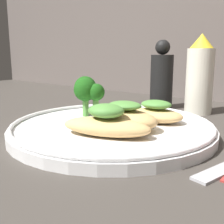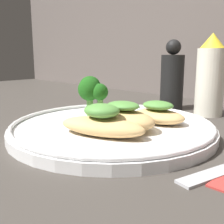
{
  "view_description": "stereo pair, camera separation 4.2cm",
  "coord_description": "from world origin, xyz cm",
  "px_view_note": "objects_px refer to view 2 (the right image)",
  "views": [
    {
      "loc": [
        25.79,
        -31.55,
        12.06
      ],
      "look_at": [
        0.0,
        0.0,
        3.4
      ],
      "focal_mm": 45.0,
      "sensor_mm": 36.0,
      "label": 1
    },
    {
      "loc": [
        28.87,
        -28.75,
        12.06
      ],
      "look_at": [
        0.0,
        0.0,
        3.4
      ],
      "focal_mm": 45.0,
      "sensor_mm": 36.0,
      "label": 2
    }
  ],
  "objects_px": {
    "sauce_bottle": "(210,77)",
    "pepper_grinder": "(172,79)",
    "broccoli_bunch": "(92,90)",
    "plate": "(112,128)"
  },
  "relations": [
    {
      "from": "sauce_bottle",
      "to": "pepper_grinder",
      "type": "bearing_deg",
      "value": -180.0
    },
    {
      "from": "pepper_grinder",
      "to": "broccoli_bunch",
      "type": "bearing_deg",
      "value": -98.04
    },
    {
      "from": "plate",
      "to": "pepper_grinder",
      "type": "xyz_separation_m",
      "value": [
        -0.05,
        0.23,
        0.06
      ]
    },
    {
      "from": "broccoli_bunch",
      "to": "pepper_grinder",
      "type": "distance_m",
      "value": 0.2
    },
    {
      "from": "plate",
      "to": "sauce_bottle",
      "type": "height_order",
      "value": "sauce_bottle"
    },
    {
      "from": "plate",
      "to": "pepper_grinder",
      "type": "bearing_deg",
      "value": 101.4
    },
    {
      "from": "plate",
      "to": "pepper_grinder",
      "type": "height_order",
      "value": "pepper_grinder"
    },
    {
      "from": "broccoli_bunch",
      "to": "pepper_grinder",
      "type": "relative_size",
      "value": 0.45
    },
    {
      "from": "broccoli_bunch",
      "to": "sauce_bottle",
      "type": "bearing_deg",
      "value": 60.49
    },
    {
      "from": "plate",
      "to": "sauce_bottle",
      "type": "relative_size",
      "value": 1.94
    }
  ]
}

